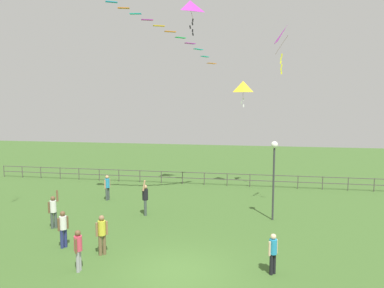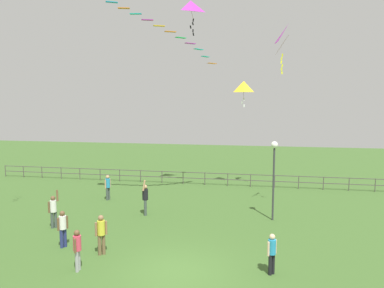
# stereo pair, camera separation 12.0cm
# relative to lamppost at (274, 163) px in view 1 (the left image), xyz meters

# --- Properties ---
(ground_plane) EXTENTS (80.00, 80.00, 0.00)m
(ground_plane) POSITION_rel_lamppost_xyz_m (-3.70, -6.58, -3.06)
(ground_plane) COLOR #3D6028
(lamppost) EXTENTS (0.36, 0.36, 4.18)m
(lamppost) POSITION_rel_lamppost_xyz_m (0.00, 0.00, 0.00)
(lamppost) COLOR #38383D
(lamppost) RESTS_ON ground_plane
(person_0) EXTENTS (0.29, 0.47, 1.55)m
(person_0) POSITION_rel_lamppost_xyz_m (-7.26, -7.17, -2.17)
(person_0) COLOR #99999E
(person_0) RESTS_ON ground_plane
(person_1) EXTENTS (0.30, 0.45, 1.60)m
(person_1) POSITION_rel_lamppost_xyz_m (-10.17, 2.12, -2.14)
(person_1) COLOR #3F4C47
(person_1) RESTS_ON ground_plane
(person_3) EXTENTS (0.31, 0.42, 1.60)m
(person_3) POSITION_rel_lamppost_xyz_m (-8.94, -5.30, -2.14)
(person_3) COLOR navy
(person_3) RESTS_ON ground_plane
(person_4) EXTENTS (0.32, 0.54, 2.00)m
(person_4) POSITION_rel_lamppost_xyz_m (-6.86, -0.42, -2.06)
(person_4) COLOR #3F4C47
(person_4) RESTS_ON ground_plane
(person_5) EXTENTS (0.48, 0.35, 1.90)m
(person_5) POSITION_rel_lamppost_xyz_m (-10.66, -3.21, -2.11)
(person_5) COLOR #3F4C47
(person_5) RESTS_ON ground_plane
(person_6) EXTENTS (0.41, 0.35, 1.65)m
(person_6) POSITION_rel_lamppost_xyz_m (-7.01, -5.69, -2.11)
(person_6) COLOR brown
(person_6) RESTS_ON ground_plane
(person_7) EXTENTS (0.34, 0.35, 1.50)m
(person_7) POSITION_rel_lamppost_xyz_m (-0.28, -6.15, -2.20)
(person_7) COLOR black
(person_7) RESTS_ON ground_plane
(kite_0) EXTENTS (1.29, 1.05, 2.19)m
(kite_0) POSITION_rel_lamppost_xyz_m (-5.28, 4.70, 9.12)
(kite_0) COLOR #B22DB2
(kite_1) EXTENTS (1.23, 0.88, 3.06)m
(kite_1) POSITION_rel_lamppost_xyz_m (0.90, 5.19, 7.24)
(kite_1) COLOR #B22DB2
(kite_4) EXTENTS (1.02, 0.77, 1.74)m
(kite_4) POSITION_rel_lamppost_xyz_m (-1.89, 6.62, 4.11)
(kite_4) COLOR yellow
(streamer_kite) EXTENTS (6.13, 4.32, 4.02)m
(streamer_kite) POSITION_rel_lamppost_xyz_m (-8.54, 0.61, 8.74)
(streamer_kite) COLOR #198CD1
(waterfront_railing) EXTENTS (36.03, 0.06, 0.95)m
(waterfront_railing) POSITION_rel_lamppost_xyz_m (-3.98, 7.42, -2.43)
(waterfront_railing) COLOR #4C4742
(waterfront_railing) RESTS_ON ground_plane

